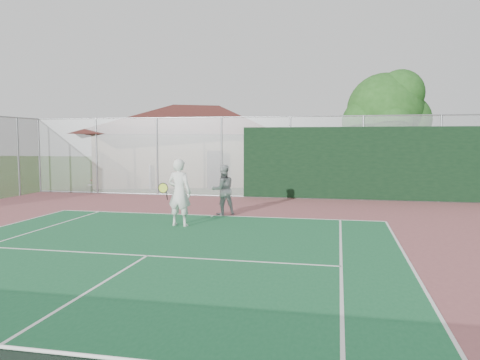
% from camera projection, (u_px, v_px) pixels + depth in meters
% --- Properties ---
extents(back_fence, '(20.08, 0.11, 3.53)m').
position_uv_depth(back_fence, '(292.00, 160.00, 19.86)').
color(back_fence, gray).
rests_on(back_fence, ground).
extents(clubhouse, '(14.16, 11.50, 5.30)m').
position_uv_depth(clubhouse, '(201.00, 137.00, 27.78)').
color(clubhouse, tan).
rests_on(clubhouse, ground).
extents(bleachers, '(3.48, 2.30, 1.22)m').
position_uv_depth(bleachers, '(127.00, 175.00, 25.00)').
color(bleachers, '#B9432A').
rests_on(bleachers, ground).
extents(tree, '(4.07, 3.86, 5.68)m').
position_uv_depth(tree, '(387.00, 113.00, 21.52)').
color(tree, '#351F13').
rests_on(tree, ground).
extents(player_white_front, '(0.93, 0.61, 1.96)m').
position_uv_depth(player_white_front, '(179.00, 193.00, 13.55)').
color(player_white_front, white).
rests_on(player_white_front, ground).
extents(player_grey_back, '(1.02, 0.96, 1.67)m').
position_uv_depth(player_grey_back, '(223.00, 190.00, 15.57)').
color(player_grey_back, '#AAADAF').
rests_on(player_grey_back, ground).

